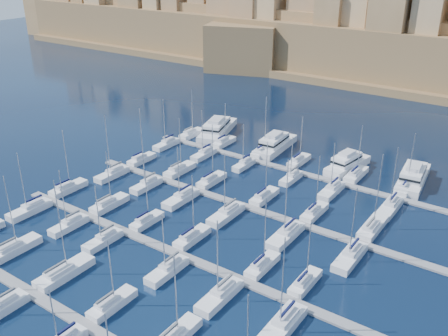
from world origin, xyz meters
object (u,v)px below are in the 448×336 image
Objects in this scene: sailboat_4 at (175,336)px; motor_yacht_c at (347,163)px; sailboat_2 at (64,272)px; motor_yacht_a at (217,128)px; motor_yacht_b at (275,144)px; motor_yacht_d at (413,177)px.

motor_yacht_c is (-2.77, 69.36, 0.98)m from sailboat_4.
sailboat_2 reaches higher than motor_yacht_a.
motor_yacht_b and motor_yacht_d have the same top height.
motor_yacht_a is 1.13× the size of motor_yacht_d.
motor_yacht_b is (20.05, -1.17, 0.00)m from motor_yacht_a.
motor_yacht_b is 21.16m from motor_yacht_c.
sailboat_2 is 1.01× the size of motor_yacht_b.
sailboat_2 is 1.16× the size of motor_yacht_c.
motor_yacht_b is 0.97× the size of motor_yacht_d.
motor_yacht_a is at bearing 176.67° from motor_yacht_b.
sailboat_4 is 71.85m from motor_yacht_d.
sailboat_2 is 73.36m from motor_yacht_a.
sailboat_4 reaches higher than motor_yacht_d.
motor_yacht_a and motor_yacht_d have the same top height.
motor_yacht_c is at bearing -3.14° from motor_yacht_b.
sailboat_2 is 0.87× the size of motor_yacht_a.
sailboat_4 is 69.42m from motor_yacht_c.
sailboat_4 is 0.91× the size of motor_yacht_c.
motor_yacht_d is (56.78, -0.99, 0.00)m from motor_yacht_a.
motor_yacht_a is at bearing 105.00° from sailboat_2.
motor_yacht_a is 20.08m from motor_yacht_b.
sailboat_4 is (24.96, -0.82, -0.04)m from sailboat_2.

